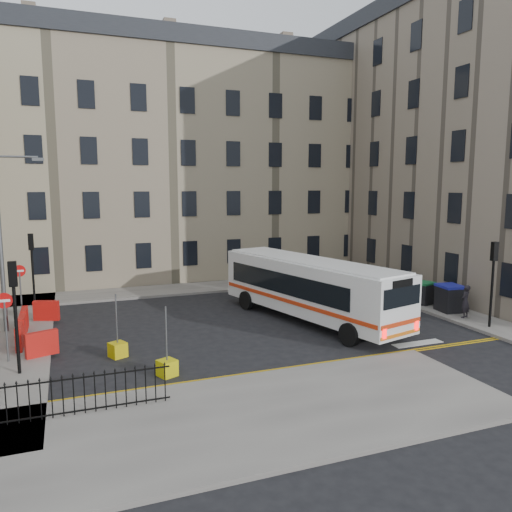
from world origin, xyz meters
TOP-DOWN VIEW (x-y plane):
  - ground at (0.00, 0.00)m, footprint 120.00×120.00m
  - pavement_north at (-6.00, 8.60)m, footprint 36.00×3.20m
  - pavement_east at (9.00, 4.00)m, footprint 2.40×26.00m
  - pavement_sw at (-7.00, -10.00)m, footprint 20.00×6.00m
  - terrace_north at (-7.00, 15.50)m, footprint 38.30×10.80m
  - corner_east at (19.00, 5.00)m, footprint 17.80×24.30m
  - traffic_light_east at (8.60, -5.50)m, footprint 0.28×0.22m
  - traffic_light_nw at (-12.00, 6.50)m, footprint 0.28×0.22m
  - traffic_light_sw at (-12.00, -4.00)m, footprint 0.28×0.22m
  - streetlamp at (-13.00, 2.00)m, footprint 0.50×0.22m
  - no_entry_north at (-12.50, 4.50)m, footprint 0.60×0.08m
  - no_entry_south at (-12.50, -2.50)m, footprint 0.60×0.08m
  - roadworks_barriers at (-11.84, 0.50)m, footprint 1.66×6.26m
  - iron_railings at (-11.25, -8.20)m, footprint 7.80×0.04m
  - bus at (1.22, -1.03)m, footprint 5.37×11.66m
  - wheelie_bin_a at (8.89, -2.46)m, footprint 1.28×1.43m
  - wheelie_bin_b at (9.24, -2.08)m, footprint 0.93×1.07m
  - wheelie_bin_c at (8.67, -0.51)m, footprint 1.28×1.38m
  - wheelie_bin_d at (9.18, 2.17)m, footprint 1.41×1.49m
  - wheelie_bin_e at (8.77, 2.85)m, footprint 1.36×1.49m
  - pedestrian at (8.69, -3.80)m, footprint 0.73×0.62m
  - bollard_yellow at (-8.46, -3.08)m, footprint 0.79×0.79m
  - bollard_chevron at (-6.98, -5.79)m, footprint 0.79×0.79m

SIDE VIEW (x-z plane):
  - ground at x=0.00m, z-range 0.00..0.00m
  - pavement_north at x=-6.00m, z-range 0.00..0.15m
  - pavement_east at x=9.00m, z-range 0.00..0.15m
  - pavement_sw at x=-7.00m, z-range 0.00..0.15m
  - bollard_yellow at x=-8.46m, z-range 0.00..0.60m
  - bollard_chevron at x=-6.98m, z-range 0.00..0.60m
  - roadworks_barriers at x=-11.84m, z-range 0.15..1.15m
  - wheelie_bin_b at x=9.24m, z-range 0.15..1.31m
  - iron_railings at x=-11.25m, z-range 0.15..1.35m
  - wheelie_bin_c at x=8.67m, z-range 0.16..1.42m
  - wheelie_bin_d at x=9.18m, z-range 0.16..1.46m
  - wheelie_bin_e at x=8.77m, z-range 0.16..1.56m
  - wheelie_bin_a at x=8.89m, z-range 0.16..1.59m
  - pedestrian at x=8.69m, z-range 0.15..1.85m
  - bus at x=1.22m, z-range 0.24..3.34m
  - no_entry_north at x=-12.50m, z-range 0.58..3.58m
  - no_entry_south at x=-12.50m, z-range 0.58..3.58m
  - traffic_light_east at x=8.60m, z-range 0.82..4.92m
  - traffic_light_nw at x=-12.00m, z-range 0.82..4.92m
  - traffic_light_sw at x=-12.00m, z-range 0.82..4.92m
  - streetlamp at x=-13.00m, z-range 0.27..8.41m
  - terrace_north at x=-7.00m, z-range 0.02..17.22m
  - corner_east at x=19.00m, z-range 0.02..19.22m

